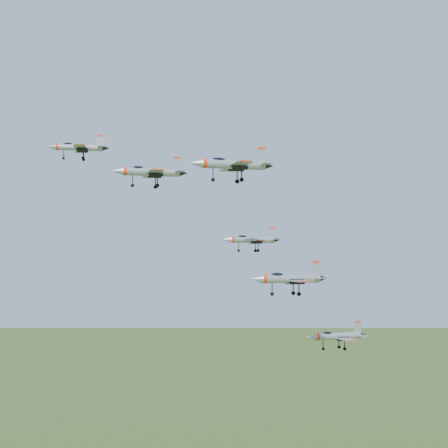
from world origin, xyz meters
name	(u,v)px	position (x,y,z in m)	size (l,w,h in m)	color
jet_lead	(77,147)	(-14.05, 10.72, 136.68)	(10.97, 9.26, 2.96)	#9AA0A6
jet_left_high	(149,172)	(-5.08, -3.94, 130.95)	(12.43, 10.39, 3.33)	#9AA0A6
jet_right_high	(231,164)	(5.16, -13.64, 131.47)	(13.50, 11.27, 3.61)	#9AA0A6
jet_left_low	(251,239)	(16.76, 3.56, 120.38)	(11.13, 9.36, 2.99)	#9AA0A6
jet_right_low	(289,278)	(14.68, -14.37, 113.83)	(12.98, 10.81, 3.47)	#9AA0A6
jet_trail	(336,336)	(28.31, -6.85, 103.27)	(11.64, 9.67, 3.11)	#9AA0A6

